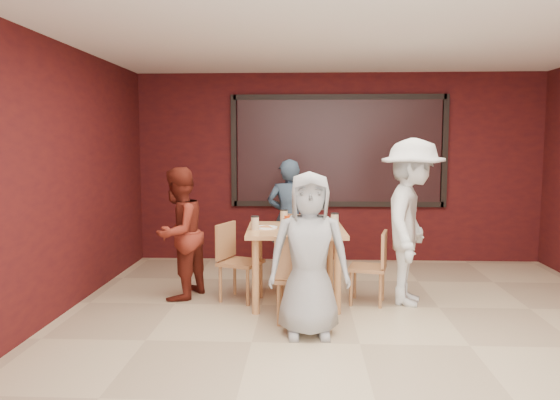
{
  "coord_description": "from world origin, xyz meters",
  "views": [
    {
      "loc": [
        -0.49,
        -4.69,
        1.77
      ],
      "look_at": [
        -0.77,
        1.25,
        1.15
      ],
      "focal_mm": 35.0,
      "sensor_mm": 36.0,
      "label": 1
    }
  ],
  "objects_px": {
    "chair_right": "(374,263)",
    "diner_back": "(289,219)",
    "dining_table": "(296,238)",
    "diner_right": "(412,222)",
    "chair_left": "(235,257)",
    "diner_front": "(309,255)",
    "chair_back": "(298,245)",
    "diner_left": "(178,233)",
    "chair_front": "(297,273)"
  },
  "relations": [
    {
      "from": "chair_right",
      "to": "diner_back",
      "type": "bearing_deg",
      "value": 129.67
    },
    {
      "from": "dining_table",
      "to": "diner_right",
      "type": "bearing_deg",
      "value": 0.93
    },
    {
      "from": "chair_left",
      "to": "diner_front",
      "type": "bearing_deg",
      "value": -53.74
    },
    {
      "from": "dining_table",
      "to": "diner_back",
      "type": "distance_m",
      "value": 1.16
    },
    {
      "from": "chair_back",
      "to": "chair_left",
      "type": "distance_m",
      "value": 1.05
    },
    {
      "from": "chair_right",
      "to": "diner_right",
      "type": "distance_m",
      "value": 0.61
    },
    {
      "from": "chair_left",
      "to": "diner_right",
      "type": "relative_size",
      "value": 0.48
    },
    {
      "from": "chair_left",
      "to": "diner_left",
      "type": "xyz_separation_m",
      "value": [
        -0.65,
        0.03,
        0.26
      ]
    },
    {
      "from": "diner_left",
      "to": "diner_right",
      "type": "relative_size",
      "value": 0.82
    },
    {
      "from": "diner_left",
      "to": "diner_right",
      "type": "distance_m",
      "value": 2.61
    },
    {
      "from": "diner_front",
      "to": "chair_back",
      "type": "bearing_deg",
      "value": 90.71
    },
    {
      "from": "diner_back",
      "to": "diner_front",
      "type": "bearing_deg",
      "value": 99.56
    },
    {
      "from": "diner_right",
      "to": "diner_left",
      "type": "bearing_deg",
      "value": 104.57
    },
    {
      "from": "chair_back",
      "to": "diner_front",
      "type": "distance_m",
      "value": 1.93
    },
    {
      "from": "chair_back",
      "to": "diner_back",
      "type": "distance_m",
      "value": 0.44
    },
    {
      "from": "diner_right",
      "to": "chair_back",
      "type": "bearing_deg",
      "value": 72.82
    },
    {
      "from": "diner_front",
      "to": "diner_right",
      "type": "bearing_deg",
      "value": 40.55
    },
    {
      "from": "chair_left",
      "to": "diner_right",
      "type": "distance_m",
      "value": 2.0
    },
    {
      "from": "chair_left",
      "to": "diner_back",
      "type": "height_order",
      "value": "diner_back"
    },
    {
      "from": "chair_back",
      "to": "diner_right",
      "type": "bearing_deg",
      "value": -33.75
    },
    {
      "from": "chair_front",
      "to": "chair_right",
      "type": "relative_size",
      "value": 1.09
    },
    {
      "from": "chair_right",
      "to": "chair_left",
      "type": "bearing_deg",
      "value": 176.34
    },
    {
      "from": "dining_table",
      "to": "diner_left",
      "type": "relative_size",
      "value": 0.74
    },
    {
      "from": "dining_table",
      "to": "chair_left",
      "type": "height_order",
      "value": "dining_table"
    },
    {
      "from": "chair_left",
      "to": "diner_right",
      "type": "xyz_separation_m",
      "value": [
        1.95,
        -0.06,
        0.42
      ]
    },
    {
      "from": "chair_left",
      "to": "diner_left",
      "type": "bearing_deg",
      "value": 177.19
    },
    {
      "from": "diner_left",
      "to": "chair_back",
      "type": "bearing_deg",
      "value": 137.97
    },
    {
      "from": "diner_back",
      "to": "diner_left",
      "type": "height_order",
      "value": "diner_back"
    },
    {
      "from": "chair_front",
      "to": "chair_right",
      "type": "distance_m",
      "value": 1.09
    },
    {
      "from": "chair_front",
      "to": "diner_back",
      "type": "relative_size",
      "value": 0.57
    },
    {
      "from": "chair_left",
      "to": "diner_front",
      "type": "height_order",
      "value": "diner_front"
    },
    {
      "from": "diner_right",
      "to": "chair_left",
      "type": "bearing_deg",
      "value": 104.84
    },
    {
      "from": "chair_right",
      "to": "dining_table",
      "type": "bearing_deg",
      "value": 178.72
    },
    {
      "from": "dining_table",
      "to": "diner_front",
      "type": "relative_size",
      "value": 0.73
    },
    {
      "from": "dining_table",
      "to": "diner_left",
      "type": "distance_m",
      "value": 1.34
    },
    {
      "from": "chair_back",
      "to": "chair_left",
      "type": "relative_size",
      "value": 0.99
    },
    {
      "from": "chair_front",
      "to": "chair_back",
      "type": "height_order",
      "value": "chair_front"
    },
    {
      "from": "diner_front",
      "to": "diner_left",
      "type": "relative_size",
      "value": 1.01
    },
    {
      "from": "chair_right",
      "to": "chair_back",
      "type": "bearing_deg",
      "value": 133.93
    },
    {
      "from": "chair_right",
      "to": "diner_left",
      "type": "distance_m",
      "value": 2.22
    },
    {
      "from": "chair_right",
      "to": "diner_front",
      "type": "height_order",
      "value": "diner_front"
    },
    {
      "from": "chair_front",
      "to": "diner_right",
      "type": "distance_m",
      "value": 1.5
    },
    {
      "from": "diner_left",
      "to": "diner_right",
      "type": "bearing_deg",
      "value": 107.13
    },
    {
      "from": "diner_front",
      "to": "diner_right",
      "type": "relative_size",
      "value": 0.83
    },
    {
      "from": "dining_table",
      "to": "diner_front",
      "type": "xyz_separation_m",
      "value": [
        0.14,
        -1.05,
        0.03
      ]
    },
    {
      "from": "diner_left",
      "to": "chair_right",
      "type": "bearing_deg",
      "value": 105.72
    },
    {
      "from": "chair_left",
      "to": "diner_left",
      "type": "distance_m",
      "value": 0.7
    },
    {
      "from": "chair_front",
      "to": "chair_left",
      "type": "height_order",
      "value": "chair_front"
    },
    {
      "from": "dining_table",
      "to": "chair_front",
      "type": "bearing_deg",
      "value": -87.7
    },
    {
      "from": "chair_back",
      "to": "chair_left",
      "type": "bearing_deg",
      "value": -132.23
    }
  ]
}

